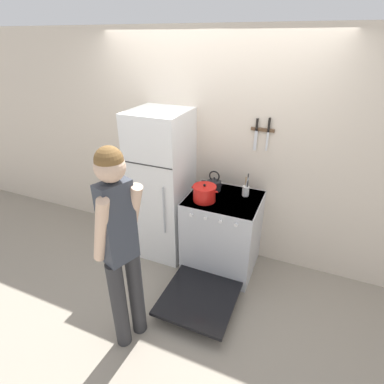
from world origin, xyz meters
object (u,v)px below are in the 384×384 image
at_px(utensil_jar, 246,190).
at_px(dutch_oven_pot, 204,193).
at_px(person, 120,244).
at_px(refrigerator, 162,187).
at_px(stove_range, 221,235).
at_px(tea_kettle, 214,184).

bearing_deg(utensil_jar, dutch_oven_pot, -143.16).
relative_size(dutch_oven_pot, person, 0.16).
bearing_deg(dutch_oven_pot, utensil_jar, 36.84).
relative_size(refrigerator, stove_range, 1.26).
distance_m(refrigerator, person, 1.31).
bearing_deg(person, tea_kettle, 8.12).
relative_size(refrigerator, tea_kettle, 7.60).
xyz_separation_m(refrigerator, dutch_oven_pot, (0.59, -0.16, 0.11)).
distance_m(dutch_oven_pot, tea_kettle, 0.27).
bearing_deg(tea_kettle, person, -101.59).
distance_m(dutch_oven_pot, person, 1.13).
distance_m(stove_range, utensil_jar, 0.58).
relative_size(utensil_jar, person, 0.14).
relative_size(refrigerator, utensil_jar, 6.82).
bearing_deg(tea_kettle, stove_range, -47.00).
bearing_deg(refrigerator, utensil_jar, 6.74).
relative_size(refrigerator, dutch_oven_pot, 6.13).
bearing_deg(refrigerator, stove_range, -5.00).
bearing_deg(stove_range, tea_kettle, 133.00).
xyz_separation_m(stove_range, tea_kettle, (-0.16, 0.17, 0.53)).
bearing_deg(utensil_jar, tea_kettle, -178.86).
distance_m(refrigerator, dutch_oven_pot, 0.62).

